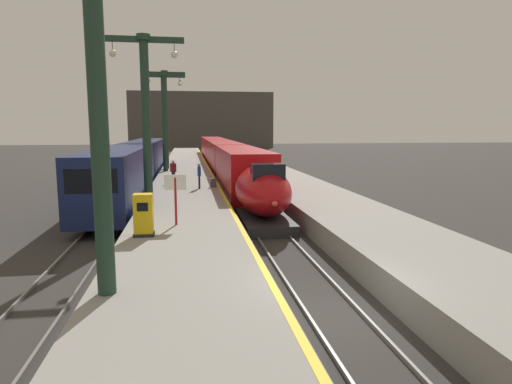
{
  "coord_description": "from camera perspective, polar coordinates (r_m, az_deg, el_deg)",
  "views": [
    {
      "loc": [
        -3.88,
        -10.94,
        5.09
      ],
      "look_at": [
        -0.4,
        11.42,
        1.8
      ],
      "focal_mm": 31.08,
      "sensor_mm": 36.0,
      "label": 1
    }
  ],
  "objects": [
    {
      "name": "ground_plane",
      "position": [
        12.67,
        10.15,
        -15.54
      ],
      "size": [
        260.0,
        260.0,
        0.0
      ],
      "primitive_type": "plane",
      "color": "#33302D"
    },
    {
      "name": "highspeed_train_main",
      "position": [
        47.31,
        -4.13,
        4.45
      ],
      "size": [
        2.92,
        56.72,
        3.6
      ],
      "color": "#B20F14",
      "rests_on": "ground"
    },
    {
      "name": "rail_secondary_left",
      "position": [
        39.09,
        -16.07,
        0.55
      ],
      "size": [
        0.08,
        110.0,
        0.12
      ],
      "primitive_type": "cube",
      "color": "slate",
      "rests_on": "ground"
    },
    {
      "name": "station_column_mid",
      "position": [
        23.49,
        -14.02,
        10.93
      ],
      "size": [
        4.0,
        0.68,
        8.63
      ],
      "color": "#1E3828",
      "rests_on": "platform_left"
    },
    {
      "name": "platform_left_safety_stripe",
      "position": [
        35.98,
        -5.42,
        1.79
      ],
      "size": [
        0.2,
        107.8,
        0.01
      ],
      "primitive_type": "cube",
      "color": "yellow",
      "rests_on": "platform_left"
    },
    {
      "name": "rail_secondary_right",
      "position": [
        38.92,
        -13.88,
        0.6
      ],
      "size": [
        0.08,
        110.0,
        0.12
      ],
      "primitive_type": "cube",
      "color": "slate",
      "rests_on": "ground"
    },
    {
      "name": "station_column_distant",
      "position": [
        45.05,
        -11.59,
        10.23
      ],
      "size": [
        4.0,
        0.68,
        9.53
      ],
      "color": "#1E3828",
      "rests_on": "platform_left"
    },
    {
      "name": "ticket_machine_yellow",
      "position": [
        17.16,
        -14.28,
        -3.07
      ],
      "size": [
        0.76,
        0.62,
        1.6
      ],
      "color": "yellow",
      "rests_on": "platform_left"
    },
    {
      "name": "regional_train_adjacent",
      "position": [
        38.74,
        -15.1,
        3.6
      ],
      "size": [
        2.85,
        36.6,
        3.8
      ],
      "color": "#141E4C",
      "rests_on": "ground"
    },
    {
      "name": "rolling_suitcase",
      "position": [
        30.5,
        -5.49,
        1.2
      ],
      "size": [
        0.4,
        0.22,
        0.98
      ],
      "color": "#4C4C51",
      "rests_on": "platform_left"
    },
    {
      "name": "terminus_back_wall",
      "position": [
        113.02,
        -6.96,
        9.18
      ],
      "size": [
        36.0,
        2.0,
        14.0
      ],
      "primitive_type": "cube",
      "color": "#4C4742",
      "rests_on": "ground"
    },
    {
      "name": "passenger_mid_platform",
      "position": [
        33.05,
        -10.6,
        2.84
      ],
      "size": [
        0.46,
        0.41,
        1.69
      ],
      "color": "#23232D",
      "rests_on": "platform_left"
    },
    {
      "name": "rail_main_left",
      "position": [
        38.89,
        -4.15,
        0.82
      ],
      "size": [
        0.08,
        110.0,
        0.12
      ],
      "primitive_type": "cube",
      "color": "slate",
      "rests_on": "ground"
    },
    {
      "name": "passenger_near_edge",
      "position": [
        29.85,
        -7.32,
        2.34
      ],
      "size": [
        0.23,
        0.57,
        1.69
      ],
      "color": "#23232D",
      "rests_on": "platform_left"
    },
    {
      "name": "departure_info_board",
      "position": [
        18.7,
        -10.34,
        0.35
      ],
      "size": [
        0.9,
        0.1,
        2.12
      ],
      "color": "maroon",
      "rests_on": "platform_left"
    },
    {
      "name": "station_column_far",
      "position": [
        42.41,
        -11.74,
        9.97
      ],
      "size": [
        4.0,
        0.68,
        8.99
      ],
      "color": "#1E3828",
      "rests_on": "platform_left"
    },
    {
      "name": "rail_main_right",
      "position": [
        39.04,
        -1.96,
        0.87
      ],
      "size": [
        0.08,
        110.0,
        0.12
      ],
      "primitive_type": "cube",
      "color": "slate",
      "rests_on": "ground"
    },
    {
      "name": "platform_left",
      "position": [
        35.98,
        -9.04,
        0.88
      ],
      "size": [
        4.8,
        110.0,
        1.05
      ],
      "primitive_type": "cube",
      "color": "gray",
      "rests_on": "ground"
    },
    {
      "name": "platform_right",
      "position": [
        36.84,
        3.66,
        1.14
      ],
      "size": [
        4.8,
        110.0,
        1.05
      ],
      "primitive_type": "cube",
      "color": "gray",
      "rests_on": "ground"
    },
    {
      "name": "station_column_near",
      "position": [
        11.18,
        -19.69,
        16.34
      ],
      "size": [
        4.0,
        0.68,
        9.32
      ],
      "color": "#1E3828",
      "rests_on": "platform_left"
    }
  ]
}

